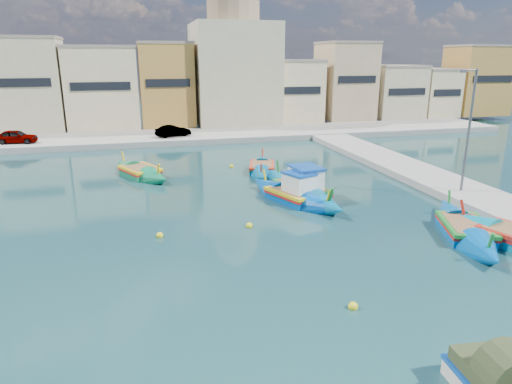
{
  "coord_description": "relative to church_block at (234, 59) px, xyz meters",
  "views": [
    {
      "loc": [
        -2.16,
        -17.66,
        8.7
      ],
      "look_at": [
        4.0,
        6.0,
        1.4
      ],
      "focal_mm": 32.0,
      "sensor_mm": 36.0,
      "label": 1
    }
  ],
  "objects": [
    {
      "name": "luzzu_cyan_mid",
      "position": [
        -2.97,
        -24.18,
        -8.17
      ],
      "size": [
        3.91,
        7.9,
        2.28
      ],
      "color": "#006197",
      "rests_on": "ground"
    },
    {
      "name": "luzzu_blue_south",
      "position": [
        3.41,
        -39.63,
        -8.14
      ],
      "size": [
        5.16,
        9.0,
        2.56
      ],
      "color": "#0057AA",
      "rests_on": "ground"
    },
    {
      "name": "luzzu_blue_cabin",
      "position": [
        -3.04,
        -32.03,
        -8.04
      ],
      "size": [
        5.0,
        8.57,
        2.98
      ],
      "color": "#004EAA",
      "rests_on": "ground"
    },
    {
      "name": "quay_street_lamp",
      "position": [
        7.44,
        -34.0,
        -4.07
      ],
      "size": [
        1.18,
        0.16,
        8.0
      ],
      "color": "#595B60",
      "rests_on": "ground"
    },
    {
      "name": "north_townhouses",
      "position": [
        -3.32,
        -0.64,
        -3.41
      ],
      "size": [
        83.2,
        7.87,
        10.19
      ],
      "color": "beige",
      "rests_on": "ground"
    },
    {
      "name": "mooring_buoys",
      "position": [
        -7.65,
        -34.53,
        -8.33
      ],
      "size": [
        24.52,
        22.76,
        0.36
      ],
      "color": "yellow",
      "rests_on": "ground"
    },
    {
      "name": "parked_cars",
      "position": [
        -21.27,
        -9.5,
        -7.2
      ],
      "size": [
        23.71,
        2.28,
        1.31
      ],
      "color": "#4C1919",
      "rests_on": "north_quay"
    },
    {
      "name": "luzzu_turquoise_cabin",
      "position": [
        -2.27,
        -31.27,
        -8.01
      ],
      "size": [
        3.45,
        10.46,
        3.3
      ],
      "color": "#006B9B",
      "rests_on": "ground"
    },
    {
      "name": "church_block",
      "position": [
        0.0,
        0.0,
        0.0
      ],
      "size": [
        10.0,
        10.0,
        19.1
      ],
      "color": "#BEB38E",
      "rests_on": "ground"
    },
    {
      "name": "ground",
      "position": [
        -10.0,
        -40.0,
        -8.41
      ],
      "size": [
        160.0,
        160.0,
        0.0
      ],
      "primitive_type": "plane",
      "color": "#112C35",
      "rests_on": "ground"
    },
    {
      "name": "luzzu_green",
      "position": [
        -12.21,
        -23.22,
        -8.14
      ],
      "size": [
        5.32,
        8.06,
        2.51
      ],
      "color": "#0B784A",
      "rests_on": "ground"
    },
    {
      "name": "north_quay",
      "position": [
        -10.0,
        -8.0,
        -8.11
      ],
      "size": [
        80.0,
        8.0,
        0.6
      ],
      "primitive_type": "cube",
      "color": "gray",
      "rests_on": "ground"
    }
  ]
}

